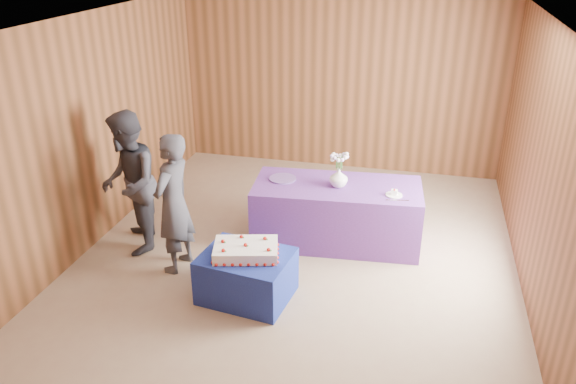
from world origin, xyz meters
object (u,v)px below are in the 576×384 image
(serving_table, at_px, (336,213))
(vase, at_px, (339,177))
(sheet_cake, at_px, (246,250))
(guest_right, at_px, (129,183))
(cake_table, at_px, (247,276))
(guest_left, at_px, (173,204))

(serving_table, height_order, vase, vase)
(sheet_cake, bearing_deg, serving_table, 48.67)
(serving_table, relative_size, guest_right, 1.17)
(serving_table, height_order, guest_right, guest_right)
(cake_table, bearing_deg, guest_right, 165.82)
(serving_table, xyz_separation_m, vase, (0.01, -0.02, 0.49))
(serving_table, distance_m, guest_left, 1.99)
(serving_table, xyz_separation_m, sheet_cake, (-0.71, -1.39, 0.18))
(serving_table, distance_m, guest_right, 2.49)
(vase, bearing_deg, serving_table, 117.32)
(vase, relative_size, guest_left, 0.14)
(guest_left, xyz_separation_m, guest_right, (-0.67, 0.28, 0.05))
(guest_right, bearing_deg, guest_left, 41.28)
(vase, distance_m, guest_left, 1.94)
(cake_table, relative_size, vase, 3.99)
(guest_left, bearing_deg, vase, 129.03)
(serving_table, bearing_deg, cake_table, -121.86)
(cake_table, bearing_deg, sheet_cake, 99.16)
(serving_table, distance_m, sheet_cake, 1.57)
(cake_table, distance_m, serving_table, 1.58)
(vase, relative_size, guest_right, 0.13)
(guest_left, distance_m, guest_right, 0.73)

